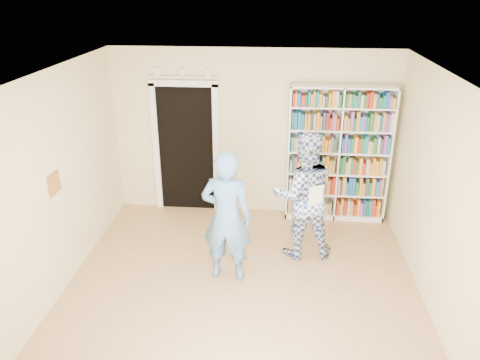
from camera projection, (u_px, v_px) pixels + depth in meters
The scene contains 11 objects.
floor at pixel (240, 301), 5.74m from camera, with size 5.00×5.00×0.00m, color #AB7B52.
ceiling at pixel (240, 80), 4.68m from camera, with size 5.00×5.00×0.00m, color white.
wall_back at pixel (253, 134), 7.50m from camera, with size 4.50×4.50×0.00m, color beige.
wall_left at pixel (46, 194), 5.39m from camera, with size 5.00×5.00×0.00m, color beige.
wall_right at pixel (448, 210), 5.03m from camera, with size 5.00×5.00×0.00m, color beige.
bookshelf at pixel (338, 154), 7.34m from camera, with size 1.59×0.30×2.18m.
doorway at pixel (186, 143), 7.63m from camera, with size 1.10×0.08×2.43m.
wall_art at pixel (54, 184), 5.55m from camera, with size 0.03×0.25×0.25m, color brown.
man_blue at pixel (227, 217), 5.87m from camera, with size 0.64×0.42×1.76m, color #5281B7.
man_plaid at pixel (303, 196), 6.39m from camera, with size 0.88×0.69×1.82m, color navy.
paper_sheet at pixel (316, 197), 6.09m from camera, with size 0.22×0.01×0.30m, color white.
Camera 1 is at (0.41, -4.67, 3.63)m, focal length 35.00 mm.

